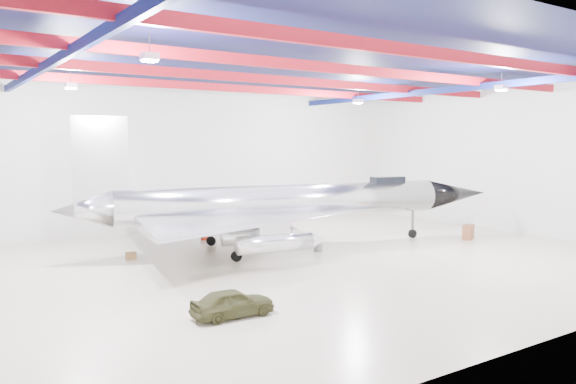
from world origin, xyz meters
TOP-DOWN VIEW (x-y plane):
  - floor at (0.00, 0.00)m, footprint 40.00×40.00m
  - wall_back at (0.00, 15.00)m, footprint 40.00×0.00m
  - wall_right at (20.00, 0.00)m, footprint 0.00×30.00m
  - ceiling at (0.00, 0.00)m, footprint 40.00×40.00m
  - ceiling_structure at (0.00, 0.00)m, footprint 39.50×29.50m
  - jet_aircraft at (2.34, 3.89)m, footprint 29.69×19.84m
  - jeep at (-7.22, -6.83)m, footprint 3.29×1.43m
  - desk at (14.55, -0.46)m, footprint 1.25×0.97m
  - crate_ply at (-7.06, 5.84)m, footprint 0.65×0.56m
  - toolbox_red at (-0.71, 9.47)m, footprint 0.54×0.49m
  - engine_drum at (3.32, 1.84)m, footprint 0.64×0.64m
  - parts_bin at (1.66, 8.85)m, footprint 0.70×0.59m
  - crate_small at (-6.87, 6.58)m, footprint 0.46×0.40m
  - tool_chest at (3.32, 6.41)m, footprint 0.61×0.61m
  - oil_barrel at (0.65, 5.30)m, footprint 0.63×0.57m

SIDE VIEW (x-z plane):
  - floor at x=0.00m, z-range 0.00..0.00m
  - crate_small at x=-6.87m, z-range 0.00..0.28m
  - toolbox_red at x=-0.71m, z-range 0.00..0.31m
  - oil_barrel at x=0.65m, z-range 0.00..0.36m
  - crate_ply at x=-7.06m, z-range 0.00..0.40m
  - tool_chest at x=3.32m, z-range 0.00..0.43m
  - parts_bin at x=1.66m, z-range 0.00..0.44m
  - engine_drum at x=3.32m, z-range 0.00..0.49m
  - desk at x=14.55m, z-range 0.00..1.02m
  - jeep at x=-7.22m, z-range 0.00..1.11m
  - jet_aircraft at x=2.34m, z-range -1.40..6.74m
  - wall_back at x=0.00m, z-range -14.50..25.50m
  - wall_right at x=20.00m, z-range -9.50..20.50m
  - ceiling_structure at x=0.00m, z-range 9.79..10.86m
  - ceiling at x=0.00m, z-range 11.00..11.00m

